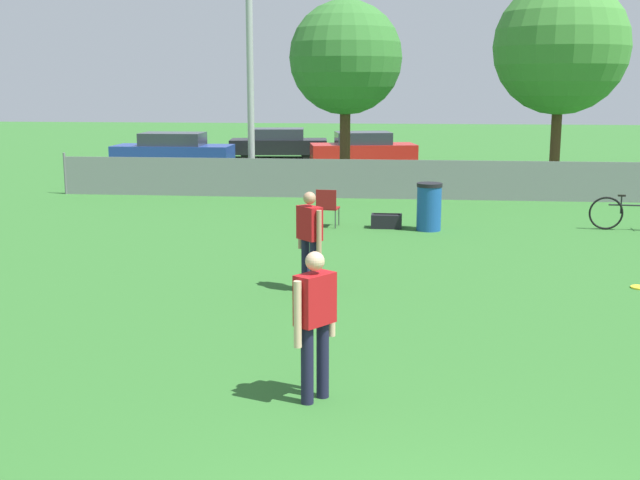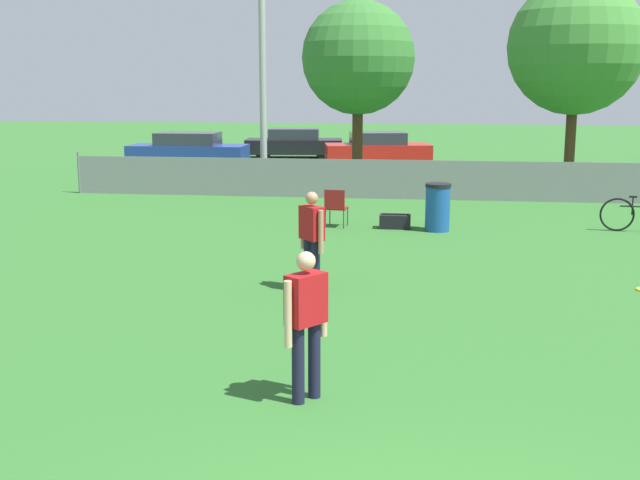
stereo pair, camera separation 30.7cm
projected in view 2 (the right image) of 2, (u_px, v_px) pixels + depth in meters
name	position (u px, v px, depth m)	size (l,w,h in m)	color
fence_backline	(432.00, 180.00, 22.26)	(20.71, 0.07, 1.21)	gray
light_pole	(262.00, 13.00, 23.13)	(0.90, 0.36, 8.85)	#9E9EA3
tree_near_pole	(358.00, 58.00, 23.88)	(3.38, 3.38, 5.63)	#4C331E
tree_far_right	(576.00, 47.00, 24.39)	(4.14, 4.14, 6.35)	#4C331E
player_defender_red	(306.00, 316.00, 8.09)	(0.43, 0.48, 1.57)	#191933
player_thrower_red	(312.00, 234.00, 12.44)	(0.44, 0.46, 1.57)	#191933
folding_chair_sideline	(336.00, 206.00, 18.02)	(0.51, 0.52, 0.87)	#333338
trash_bin	(438.00, 207.00, 17.57)	(0.56, 0.56, 1.05)	#194C99
gear_bag_sideline	(395.00, 221.00, 17.96)	(0.69, 0.38, 0.33)	black
parked_car_blue	(188.00, 150.00, 30.93)	(4.52, 1.80, 1.33)	black
parked_car_dark	(294.00, 143.00, 34.47)	(4.29, 2.21, 1.28)	black
parked_car_red	(378.00, 149.00, 31.30)	(4.31, 2.47, 1.32)	black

